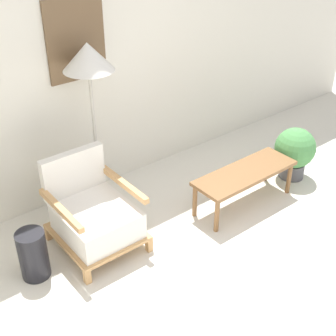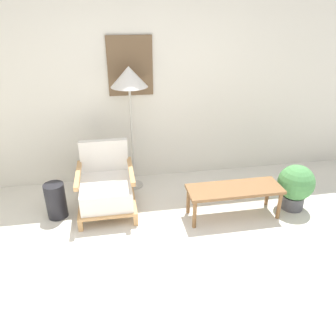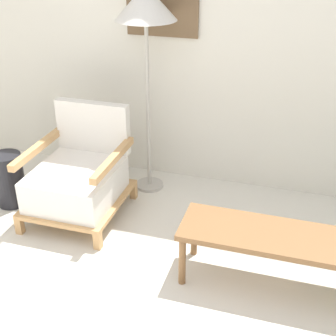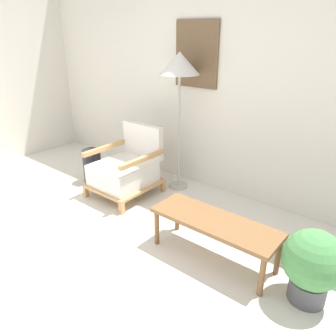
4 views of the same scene
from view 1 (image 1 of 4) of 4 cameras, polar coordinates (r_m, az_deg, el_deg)
name	(u,v)px [view 1 (image 1 of 4)]	position (r m, az deg, el deg)	size (l,w,h in m)	color
ground_plane	(270,309)	(3.71, 12.33, -16.46)	(14.00, 14.00, 0.00)	silver
wall_back	(96,56)	(4.47, -8.72, 13.36)	(8.00, 0.09, 2.70)	silver
armchair	(94,214)	(4.03, -9.07, -5.61)	(0.66, 0.73, 0.78)	tan
floor_lamp	(88,63)	(4.08, -9.68, 12.50)	(0.44, 0.44, 1.59)	#B7B2A8
coffee_table	(245,175)	(4.52, 9.38, -0.90)	(1.08, 0.38, 0.37)	brown
vase	(33,255)	(3.89, -16.11, -10.10)	(0.23, 0.23, 0.42)	black
potted_plant	(295,151)	(5.07, 15.19, 2.05)	(0.43, 0.43, 0.56)	#4C4C51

